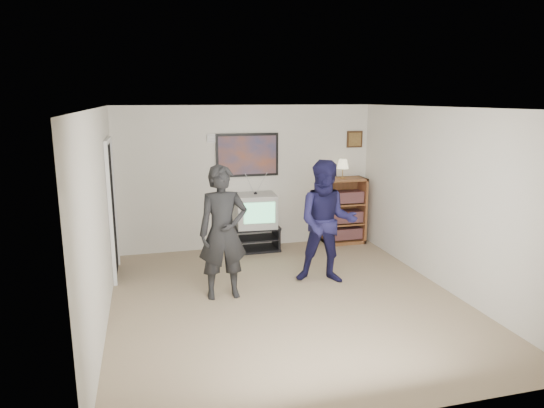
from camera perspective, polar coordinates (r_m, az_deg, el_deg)
name	(u,v)px	position (r m, az deg, el deg)	size (l,w,h in m)	color
room_shell	(280,203)	(6.45, 1.00, 0.13)	(4.51, 5.00, 2.51)	#716048
media_stand	(254,238)	(8.49, -2.13, -4.06)	(0.87, 0.48, 0.43)	black
crt_television	(256,210)	(8.37, -1.93, -0.74)	(0.68, 0.57, 0.57)	#A5A49F
bookshelf	(344,211)	(8.95, 8.48, -0.78)	(0.73, 0.42, 1.20)	brown
table_lamp	(343,169)	(8.80, 8.32, 4.13)	(0.21, 0.21, 0.34)	#FFF4C1
person_tall	(223,232)	(6.40, -5.78, -3.35)	(0.65, 0.43, 1.78)	black
person_short	(327,222)	(6.93, 6.46, -2.15)	(0.86, 0.67, 1.78)	#17153A
controller_left	(223,208)	(6.58, -5.82, -0.47)	(0.03, 0.11, 0.03)	white
controller_right	(323,209)	(7.09, 6.05, -0.58)	(0.03, 0.11, 0.03)	white
poster	(247,155)	(8.43, -2.91, 5.77)	(1.10, 0.03, 0.75)	black
air_vent	(215,138)	(8.31, -6.69, 7.69)	(0.28, 0.02, 0.14)	white
small_picture	(355,139)	(9.03, 9.70, 7.52)	(0.30, 0.03, 0.30)	black
doorway	(112,210)	(7.52, -18.36, -0.69)	(0.03, 0.85, 2.00)	black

